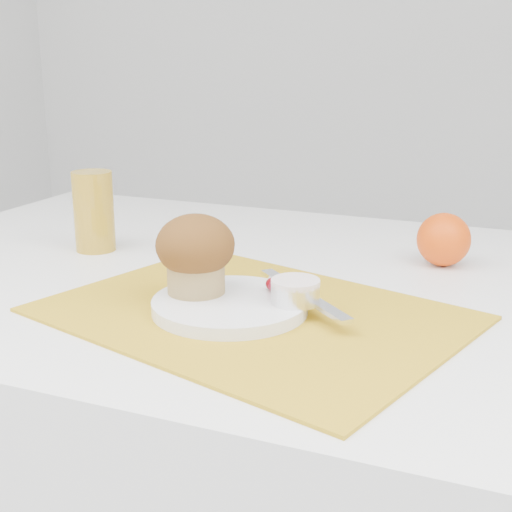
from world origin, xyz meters
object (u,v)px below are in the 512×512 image
at_px(table, 254,508).
at_px(plate, 230,305).
at_px(orange, 444,240).
at_px(muffin, 195,252).
at_px(juice_glass, 94,211).

distance_m(table, plate, 0.42).
bearing_deg(orange, table, -148.23).
relative_size(orange, muffin, 0.80).
relative_size(table, muffin, 12.56).
xyz_separation_m(table, juice_glass, (-0.27, 0.02, 0.44)).
bearing_deg(orange, plate, -123.84).
relative_size(plate, juice_glass, 1.49).
height_order(table, plate, plate).
xyz_separation_m(table, muffin, (-0.01, -0.15, 0.44)).
relative_size(orange, juice_glass, 0.62).
bearing_deg(table, muffin, -95.69).
distance_m(juice_glass, muffin, 0.31).
bearing_deg(juice_glass, muffin, -32.66).
height_order(juice_glass, muffin, juice_glass).
bearing_deg(table, juice_glass, 175.49).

